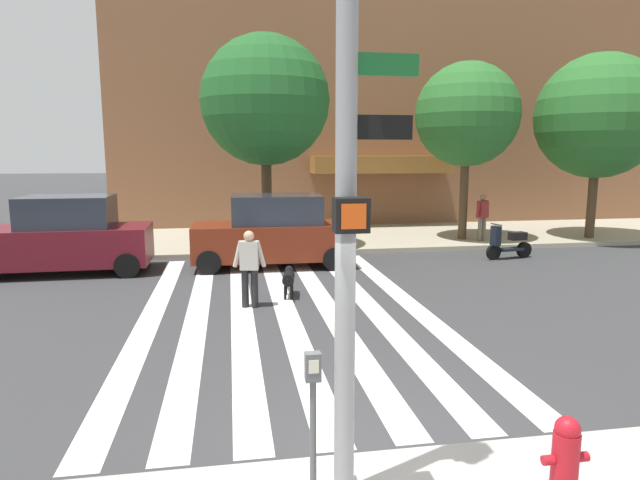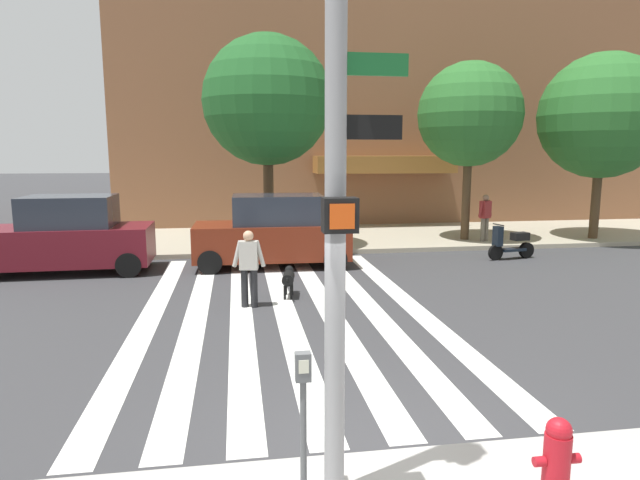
% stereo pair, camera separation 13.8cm
% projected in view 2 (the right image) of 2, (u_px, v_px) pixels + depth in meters
% --- Properties ---
extents(ground_plane, '(160.00, 160.00, 0.00)m').
position_uv_depth(ground_plane, '(311.00, 308.00, 11.45)').
color(ground_plane, '#353538').
extents(sidewalk_far, '(80.00, 6.00, 0.15)m').
position_uv_depth(sidewalk_far, '(278.00, 239.00, 20.08)').
color(sidewalk_far, '#A59B85').
rests_on(sidewalk_far, ground_plane).
extents(crosswalk_stripes, '(5.85, 11.12, 0.01)m').
position_uv_depth(crosswalk_stripes, '(285.00, 309.00, 11.37)').
color(crosswalk_stripes, silver).
rests_on(crosswalk_stripes, ground_plane).
extents(traffic_light_pole, '(0.74, 0.46, 5.80)m').
position_uv_depth(traffic_light_pole, '(338.00, 118.00, 4.36)').
color(traffic_light_pole, gray).
rests_on(traffic_light_pole, sidewalk_near).
extents(fire_hydrant, '(0.44, 0.32, 0.76)m').
position_uv_depth(fire_hydrant, '(557.00, 459.00, 4.87)').
color(fire_hydrant, '#AF141F').
rests_on(fire_hydrant, sidewalk_near).
extents(parking_meter_curbside, '(0.14, 0.11, 1.36)m').
position_uv_depth(parking_meter_curbside, '(303.00, 404.00, 4.83)').
color(parking_meter_curbside, '#515456').
rests_on(parking_meter_curbside, sidewalk_near).
extents(parked_car_near_curb, '(4.53, 2.00, 2.10)m').
position_uv_depth(parked_car_near_curb, '(66.00, 237.00, 14.66)').
color(parked_car_near_curb, '#5C131D').
rests_on(parked_car_near_curb, ground_plane).
extents(parked_car_behind_first, '(4.41, 1.97, 2.05)m').
position_uv_depth(parked_car_behind_first, '(274.00, 232.00, 15.51)').
color(parked_car_behind_first, maroon).
rests_on(parked_car_behind_first, ground_plane).
extents(parked_scooter, '(1.62, 0.60, 1.11)m').
position_uv_depth(parked_scooter, '(512.00, 244.00, 16.63)').
color(parked_scooter, black).
rests_on(parked_scooter, ground_plane).
extents(street_tree_nearest, '(4.09, 4.09, 6.76)m').
position_uv_depth(street_tree_nearest, '(267.00, 101.00, 17.12)').
color(street_tree_nearest, '#4C3823').
rests_on(street_tree_nearest, sidewalk_far).
extents(street_tree_middle, '(3.62, 3.62, 6.21)m').
position_uv_depth(street_tree_middle, '(470.00, 115.00, 18.87)').
color(street_tree_middle, '#4C3823').
rests_on(street_tree_middle, sidewalk_far).
extents(street_tree_further, '(4.39, 4.39, 6.56)m').
position_uv_depth(street_tree_further, '(603.00, 116.00, 19.13)').
color(street_tree_further, '#4C3823').
rests_on(street_tree_further, sidewalk_far).
extents(pedestrian_dog_walker, '(0.71, 0.29, 1.64)m').
position_uv_depth(pedestrian_dog_walker, '(249.00, 264.00, 11.37)').
color(pedestrian_dog_walker, black).
rests_on(pedestrian_dog_walker, ground_plane).
extents(dog_on_leash, '(0.35, 1.00, 0.65)m').
position_uv_depth(dog_on_leash, '(288.00, 278.00, 12.28)').
color(dog_on_leash, black).
rests_on(dog_on_leash, ground_plane).
extents(pedestrian_bystander, '(0.67, 0.40, 1.64)m').
position_uv_depth(pedestrian_bystander, '(485.00, 215.00, 19.01)').
color(pedestrian_bystander, '#6B6051').
rests_on(pedestrian_bystander, sidewalk_far).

